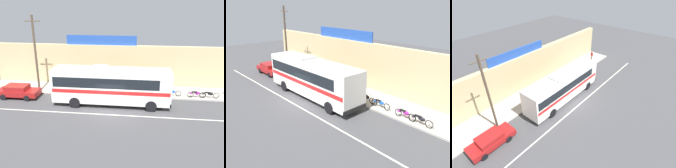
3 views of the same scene
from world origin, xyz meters
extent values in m
plane|color=#444447|center=(0.00, 0.00, 0.00)|extent=(70.00, 70.00, 0.00)
cube|color=#A8A399|center=(0.00, 5.20, 0.07)|extent=(30.00, 3.60, 0.14)
cube|color=tan|center=(0.00, 7.35, 2.40)|extent=(30.00, 0.70, 4.80)
cube|color=#234CAD|center=(-1.99, 7.35, 5.35)|extent=(8.16, 0.12, 1.10)
cube|color=silver|center=(0.00, -0.80, 0.00)|extent=(30.00, 0.14, 0.01)
cube|color=white|center=(-0.11, 1.52, 1.99)|extent=(11.15, 2.52, 3.10)
cube|color=black|center=(-0.56, 1.52, 2.54)|extent=(9.81, 2.54, 0.96)
cube|color=red|center=(-0.11, 1.52, 1.69)|extent=(10.93, 2.54, 0.36)
cube|color=black|center=(5.43, 1.52, 2.44)|extent=(0.04, 2.27, 1.40)
cube|color=black|center=(5.42, 1.52, 0.62)|extent=(0.12, 2.52, 0.36)
cube|color=silver|center=(-1.22, 1.52, 3.66)|extent=(1.40, 1.76, 0.24)
cylinder|color=black|center=(3.68, 2.69, 0.52)|extent=(1.04, 0.32, 1.04)
cylinder|color=black|center=(3.68, 0.35, 0.52)|extent=(1.04, 0.32, 1.04)
cylinder|color=black|center=(-3.45, 2.69, 0.52)|extent=(1.04, 0.32, 1.04)
cylinder|color=black|center=(-3.45, 0.35, 0.52)|extent=(1.04, 0.32, 1.04)
cube|color=maroon|center=(-9.96, 2.05, 0.61)|extent=(4.36, 1.73, 0.56)
cube|color=maroon|center=(-10.06, 2.05, 1.13)|extent=(2.27, 1.56, 0.48)
cube|color=black|center=(-9.22, 2.05, 1.09)|extent=(0.21, 1.46, 0.34)
cylinder|color=black|center=(-8.70, 2.86, 0.31)|extent=(0.62, 0.20, 0.62)
cylinder|color=black|center=(-8.70, 1.23, 0.31)|extent=(0.62, 0.20, 0.62)
cylinder|color=black|center=(-11.23, 2.86, 0.31)|extent=(0.62, 0.20, 0.62)
cylinder|color=black|center=(-11.23, 1.23, 0.31)|extent=(0.62, 0.20, 0.62)
cylinder|color=brown|center=(-8.39, 3.67, 4.23)|extent=(0.22, 0.22, 8.18)
cylinder|color=brown|center=(-8.39, 3.67, 7.72)|extent=(1.60, 0.10, 0.10)
torus|color=black|center=(6.67, 4.04, 0.45)|extent=(0.62, 0.06, 0.62)
torus|color=black|center=(5.35, 4.04, 0.45)|extent=(0.62, 0.06, 0.62)
cylinder|color=silver|center=(6.59, 4.04, 0.75)|extent=(0.34, 0.04, 0.65)
cylinder|color=silver|center=(6.49, 4.04, 1.07)|extent=(0.03, 0.56, 0.03)
ellipsoid|color=#1E51B2|center=(6.08, 4.04, 0.63)|extent=(0.56, 0.22, 0.34)
cube|color=black|center=(5.77, 4.04, 0.75)|extent=(0.52, 0.20, 0.10)
ellipsoid|color=#1E51B2|center=(5.41, 4.04, 0.59)|extent=(0.36, 0.14, 0.16)
torus|color=black|center=(10.44, 3.89, 0.45)|extent=(0.62, 0.06, 0.62)
torus|color=black|center=(9.11, 3.89, 0.45)|extent=(0.62, 0.06, 0.62)
cylinder|color=silver|center=(10.36, 3.89, 0.75)|extent=(0.34, 0.04, 0.65)
cylinder|color=silver|center=(10.26, 3.89, 1.07)|extent=(0.03, 0.56, 0.03)
ellipsoid|color=black|center=(9.84, 3.89, 0.63)|extent=(0.56, 0.22, 0.34)
cube|color=black|center=(9.54, 3.89, 0.75)|extent=(0.52, 0.20, 0.10)
ellipsoid|color=black|center=(9.17, 3.89, 0.59)|extent=(0.36, 0.14, 0.16)
torus|color=black|center=(9.08, 3.89, 0.45)|extent=(0.62, 0.06, 0.62)
torus|color=black|center=(7.87, 3.89, 0.45)|extent=(0.62, 0.06, 0.62)
cylinder|color=silver|center=(9.00, 3.89, 0.75)|extent=(0.34, 0.04, 0.65)
cylinder|color=silver|center=(8.90, 3.89, 1.07)|extent=(0.03, 0.56, 0.03)
ellipsoid|color=#991E8C|center=(8.54, 3.89, 0.63)|extent=(0.56, 0.22, 0.34)
cube|color=black|center=(8.26, 3.89, 0.75)|extent=(0.52, 0.20, 0.10)
ellipsoid|color=#991E8C|center=(7.93, 3.89, 0.59)|extent=(0.36, 0.14, 0.16)
torus|color=black|center=(5.04, 4.12, 0.45)|extent=(0.62, 0.06, 0.62)
torus|color=black|center=(3.70, 4.12, 0.45)|extent=(0.62, 0.06, 0.62)
cylinder|color=silver|center=(4.96, 4.12, 0.75)|extent=(0.34, 0.04, 0.65)
cylinder|color=silver|center=(4.86, 4.12, 1.07)|extent=(0.03, 0.56, 0.03)
ellipsoid|color=black|center=(4.44, 4.12, 0.63)|extent=(0.56, 0.22, 0.34)
cube|color=black|center=(4.13, 4.12, 0.75)|extent=(0.52, 0.20, 0.10)
ellipsoid|color=black|center=(3.76, 4.12, 0.59)|extent=(0.36, 0.14, 0.16)
camera|label=1|loc=(2.46, -19.46, 9.52)|focal=37.58mm
camera|label=2|loc=(16.80, -10.64, 8.55)|focal=37.01mm
camera|label=3|loc=(-14.07, -10.15, 14.11)|focal=28.46mm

